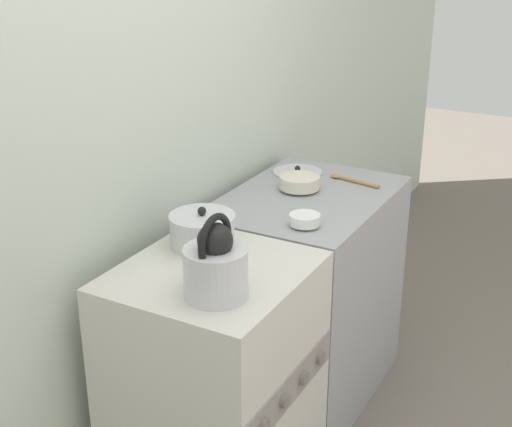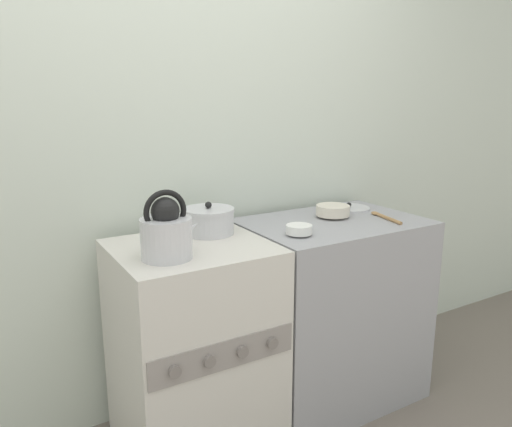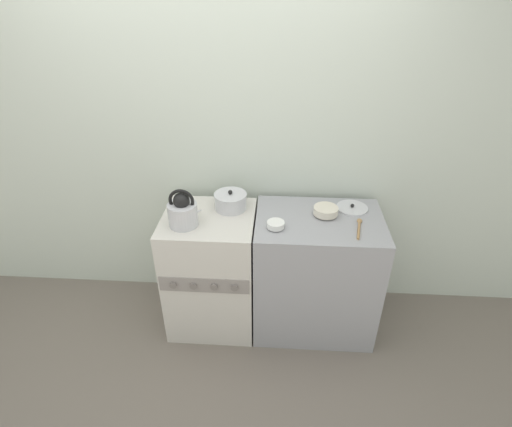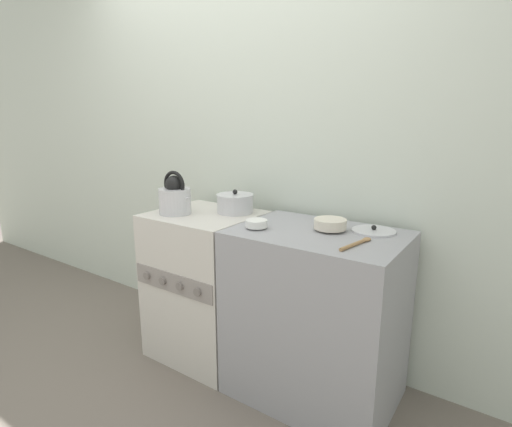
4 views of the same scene
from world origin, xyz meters
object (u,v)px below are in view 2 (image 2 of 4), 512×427
at_px(cooking_pot, 209,221).
at_px(loose_pot_lid, 349,208).
at_px(stove, 194,349).
at_px(kettle, 167,232).
at_px(small_ceramic_bowl, 299,229).
at_px(enamel_bowl, 333,210).

distance_m(cooking_pot, loose_pot_lid, 0.80).
bearing_deg(cooking_pot, stove, -138.04).
distance_m(kettle, small_ceramic_bowl, 0.57).
bearing_deg(cooking_pot, small_ceramic_bowl, -36.33).
bearing_deg(enamel_bowl, kettle, -169.38).
xyz_separation_m(small_ceramic_bowl, loose_pot_lid, (0.50, 0.27, -0.02)).
height_order(kettle, small_ceramic_bowl, kettle).
relative_size(stove, cooking_pot, 4.11).
relative_size(cooking_pot, enamel_bowl, 1.37).
distance_m(enamel_bowl, loose_pot_lid, 0.21).
relative_size(stove, small_ceramic_bowl, 8.19).
relative_size(cooking_pot, loose_pot_lid, 1.04).
distance_m(kettle, cooking_pot, 0.34).
distance_m(stove, loose_pot_lid, 1.05).
bearing_deg(cooking_pot, kettle, -140.76).
distance_m(kettle, enamel_bowl, 0.90).
relative_size(kettle, small_ceramic_bowl, 2.30).
xyz_separation_m(enamel_bowl, small_ceramic_bowl, (-0.32, -0.17, -0.01)).
height_order(stove, loose_pot_lid, loose_pot_lid).
xyz_separation_m(kettle, cooking_pot, (0.26, 0.22, -0.04)).
bearing_deg(small_ceramic_bowl, kettle, 179.45).
bearing_deg(kettle, small_ceramic_bowl, -0.55).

